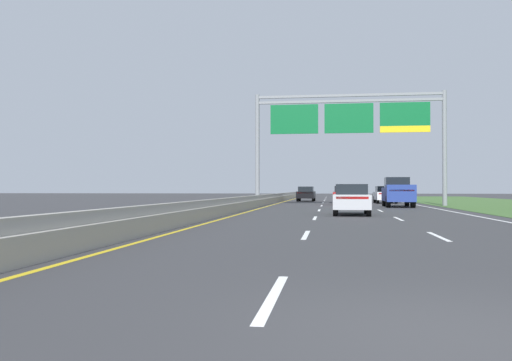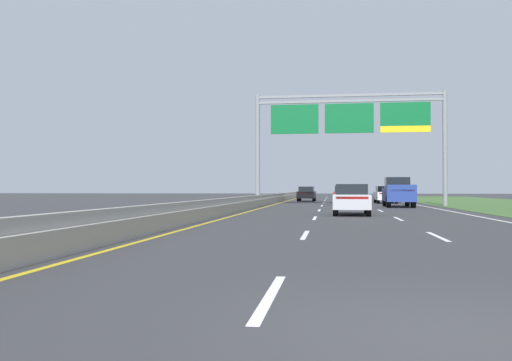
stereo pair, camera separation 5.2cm
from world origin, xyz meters
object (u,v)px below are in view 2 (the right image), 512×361
object	(u,v)px
pickup_truck_blue	(398,192)
car_grey_centre_lane_sedan	(344,194)
overhead_sign_gantry	(349,124)
car_black_left_lane_sedan	(307,194)
car_red_centre_lane_sedan	(345,195)
car_white_right_lane_sedan	(385,194)
car_silver_centre_lane_sedan	(351,199)

from	to	relation	value
pickup_truck_blue	car_grey_centre_lane_sedan	xyz separation A→B (m)	(-3.68, 13.33, -0.26)
car_grey_centre_lane_sedan	overhead_sign_gantry	bearing A→B (deg)	179.35
pickup_truck_blue	car_black_left_lane_sedan	distance (m)	18.61
car_red_centre_lane_sedan	car_grey_centre_lane_sedan	distance (m)	8.36
overhead_sign_gantry	car_grey_centre_lane_sedan	bearing A→B (deg)	91.05
car_black_left_lane_sedan	car_grey_centre_lane_sedan	xyz separation A→B (m)	(3.85, -3.68, 0.00)
pickup_truck_blue	car_white_right_lane_sedan	xyz separation A→B (m)	(0.03, 9.82, -0.26)
car_black_left_lane_sedan	car_grey_centre_lane_sedan	size ratio (longest dim) A/B	1.00
car_grey_centre_lane_sedan	car_black_left_lane_sedan	bearing A→B (deg)	44.56
car_silver_centre_lane_sedan	car_white_right_lane_sedan	distance (m)	23.02
car_red_centre_lane_sedan	car_grey_centre_lane_sedan	world-z (taller)	same
car_black_left_lane_sedan	car_grey_centre_lane_sedan	world-z (taller)	same
pickup_truck_blue	car_grey_centre_lane_sedan	bearing A→B (deg)	16.79
car_grey_centre_lane_sedan	car_white_right_lane_sedan	bearing A→B (deg)	-135.06
car_silver_centre_lane_sedan	car_black_left_lane_sedan	distance (m)	30.11
car_silver_centre_lane_sedan	car_grey_centre_lane_sedan	world-z (taller)	same
car_silver_centre_lane_sedan	car_grey_centre_lane_sedan	distance (m)	26.20
pickup_truck_blue	car_grey_centre_lane_sedan	world-z (taller)	pickup_truck_blue
car_white_right_lane_sedan	car_black_left_lane_sedan	distance (m)	10.44
pickup_truck_blue	car_red_centre_lane_sedan	distance (m)	6.26
car_red_centre_lane_sedan	pickup_truck_blue	bearing A→B (deg)	-141.40
overhead_sign_gantry	car_white_right_lane_sedan	distance (m)	9.90
car_white_right_lane_sedan	car_silver_centre_lane_sedan	bearing A→B (deg)	169.67
overhead_sign_gantry	car_silver_centre_lane_sedan	xyz separation A→B (m)	(-0.38, -15.35, -5.63)
pickup_truck_blue	car_grey_centre_lane_sedan	distance (m)	13.83
car_red_centre_lane_sedan	car_grey_centre_lane_sedan	size ratio (longest dim) A/B	1.00
car_red_centre_lane_sedan	car_white_right_lane_sedan	size ratio (longest dim) A/B	1.00
car_silver_centre_lane_sedan	car_black_left_lane_sedan	xyz separation A→B (m)	(-3.67, 29.88, 0.00)
overhead_sign_gantry	pickup_truck_blue	world-z (taller)	overhead_sign_gantry
car_silver_centre_lane_sedan	car_black_left_lane_sedan	bearing A→B (deg)	8.31
pickup_truck_blue	car_black_left_lane_sedan	world-z (taller)	pickup_truck_blue
car_silver_centre_lane_sedan	car_black_left_lane_sedan	world-z (taller)	same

